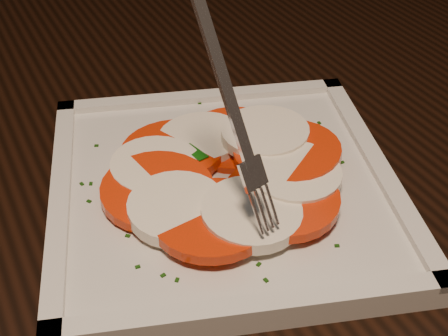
% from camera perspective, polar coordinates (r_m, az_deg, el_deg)
% --- Properties ---
extents(table, '(1.29, 0.93, 0.75)m').
position_cam_1_polar(table, '(0.65, 1.84, -3.27)').
color(table, black).
rests_on(table, ground).
extents(plate, '(0.36, 0.36, 0.01)m').
position_cam_1_polar(plate, '(0.50, -0.00, -2.04)').
color(plate, silver).
rests_on(plate, table).
extents(caprese_salad, '(0.22, 0.22, 0.03)m').
position_cam_1_polar(caprese_salad, '(0.49, 0.00, -0.37)').
color(caprese_salad, red).
rests_on(caprese_salad, plate).
extents(fork, '(0.04, 0.08, 0.15)m').
position_cam_1_polar(fork, '(0.40, -0.07, 5.64)').
color(fork, white).
rests_on(fork, caprese_salad).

